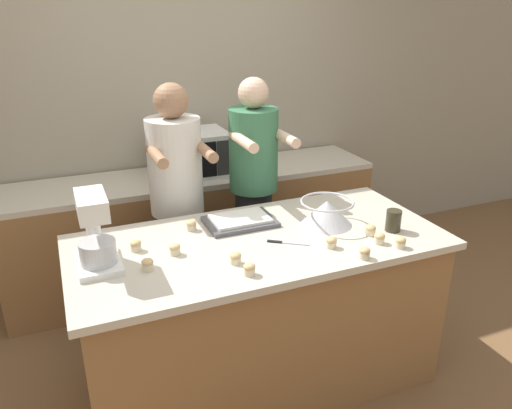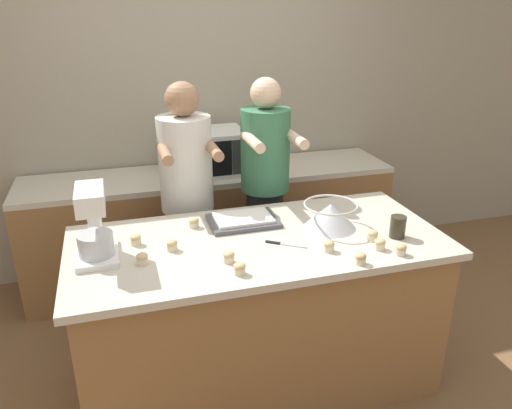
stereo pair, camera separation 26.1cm
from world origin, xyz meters
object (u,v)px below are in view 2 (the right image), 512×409
at_px(cupcake_0, 136,239).
at_px(cupcake_4, 329,246).
at_px(cupcake_3, 360,258).
at_px(cupcake_2, 194,222).
at_px(knife, 283,244).
at_px(person_right, 265,196).
at_px(cupcake_6, 401,249).
at_px(microwave_oven, 208,152).
at_px(person_left, 188,205).
at_px(mixing_bowl, 330,215).
at_px(stand_mixer, 94,228).
at_px(drinking_glass, 398,227).
at_px(cupcake_9, 229,257).
at_px(cupcake_7, 240,268).
at_px(cupcake_10, 172,245).
at_px(cupcake_8, 380,244).
at_px(cupcake_5, 373,235).
at_px(cupcake_1, 142,259).
at_px(baking_tray, 243,220).

height_order(cupcake_0, cupcake_4, same).
bearing_deg(cupcake_3, cupcake_2, 137.18).
distance_m(knife, cupcake_3, 0.41).
bearing_deg(person_right, cupcake_6, -71.06).
xyz_separation_m(microwave_oven, cupcake_0, (-0.62, -1.16, -0.10)).
height_order(microwave_oven, cupcake_2, microwave_oven).
bearing_deg(cupcake_6, person_left, 129.70).
height_order(person_right, mixing_bowl, person_right).
bearing_deg(person_right, stand_mixer, -147.88).
bearing_deg(cupcake_0, microwave_oven, 61.92).
bearing_deg(microwave_oven, drinking_glass, -63.48).
bearing_deg(person_left, cupcake_0, -121.66).
distance_m(person_left, cupcake_0, 0.69).
bearing_deg(cupcake_9, microwave_oven, 82.28).
height_order(cupcake_7, cupcake_10, same).
xyz_separation_m(cupcake_2, cupcake_8, (0.86, -0.53, 0.00)).
xyz_separation_m(cupcake_5, cupcake_9, (-0.78, -0.02, 0.00)).
bearing_deg(cupcake_1, cupcake_10, 32.97).
bearing_deg(cupcake_4, cupcake_2, 141.52).
height_order(baking_tray, cupcake_6, cupcake_6).
height_order(cupcake_0, cupcake_8, same).
bearing_deg(knife, cupcake_8, -22.82).
height_order(person_left, knife, person_left).
bearing_deg(knife, cupcake_7, -141.90).
xyz_separation_m(stand_mixer, cupcake_6, (1.44, -0.40, -0.13)).
bearing_deg(drinking_glass, microwave_oven, 116.52).
relative_size(cupcake_3, cupcake_6, 1.00).
height_order(person_right, cupcake_9, person_right).
xyz_separation_m(person_right, mixing_bowl, (0.17, -0.67, 0.12)).
bearing_deg(drinking_glass, mixing_bowl, 143.76).
bearing_deg(cupcake_7, baking_tray, 73.27).
height_order(knife, cupcake_2, cupcake_2).
relative_size(knife, cupcake_2, 3.22).
xyz_separation_m(person_right, cupcake_7, (-0.45, -1.03, 0.07)).
relative_size(microwave_oven, drinking_glass, 4.46).
relative_size(baking_tray, cupcake_3, 6.50).
bearing_deg(stand_mixer, mixing_bowl, 0.10).
xyz_separation_m(person_right, drinking_glass, (0.46, -0.89, 0.10)).
bearing_deg(cupcake_3, person_left, 120.77).
bearing_deg(drinking_glass, cupcake_7, -170.98).
distance_m(cupcake_5, cupcake_7, 0.77).
relative_size(cupcake_3, cupcake_4, 1.00).
height_order(baking_tray, cupcake_8, cupcake_8).
bearing_deg(cupcake_9, cupcake_4, -3.42).
bearing_deg(cupcake_6, cupcake_2, 146.50).
bearing_deg(cupcake_0, cupcake_2, 21.70).
relative_size(mixing_bowl, cupcake_9, 5.06).
xyz_separation_m(baking_tray, cupcake_3, (0.41, -0.62, 0.01)).
height_order(cupcake_2, cupcake_5, same).
relative_size(cupcake_5, cupcake_10, 1.00).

